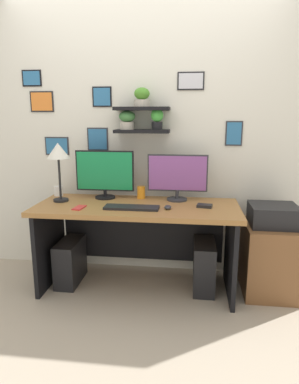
% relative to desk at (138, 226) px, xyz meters
% --- Properties ---
extents(ground_plane, '(8.00, 8.00, 0.00)m').
position_rel_desk_xyz_m(ground_plane, '(0.00, -0.06, -0.54)').
color(ground_plane, tan).
extents(back_wall_assembly, '(4.40, 0.24, 2.70)m').
position_rel_desk_xyz_m(back_wall_assembly, '(-0.00, 0.38, 0.81)').
color(back_wall_assembly, silver).
rests_on(back_wall_assembly, ground).
extents(desk, '(1.70, 0.68, 0.75)m').
position_rel_desk_xyz_m(desk, '(0.00, 0.00, 0.00)').
color(desk, '#9E6B38').
rests_on(desk, ground).
extents(monitor_left, '(0.53, 0.18, 0.43)m').
position_rel_desk_xyz_m(monitor_left, '(-0.33, 0.16, 0.43)').
color(monitor_left, black).
rests_on(monitor_left, desk).
extents(monitor_right, '(0.52, 0.18, 0.40)m').
position_rel_desk_xyz_m(monitor_right, '(0.33, 0.16, 0.42)').
color(monitor_right, '#2D2D33').
rests_on(monitor_right, desk).
extents(keyboard, '(0.44, 0.14, 0.02)m').
position_rel_desk_xyz_m(keyboard, '(-0.02, -0.17, 0.22)').
color(keyboard, black).
rests_on(keyboard, desk).
extents(computer_mouse, '(0.06, 0.09, 0.03)m').
position_rel_desk_xyz_m(computer_mouse, '(0.27, -0.15, 0.22)').
color(computer_mouse, '#2D2D33').
rests_on(computer_mouse, desk).
extents(desk_lamp, '(0.20, 0.20, 0.51)m').
position_rel_desk_xyz_m(desk_lamp, '(-0.68, -0.01, 0.62)').
color(desk_lamp, black).
rests_on(desk_lamp, desk).
extents(cell_phone, '(0.09, 0.15, 0.01)m').
position_rel_desk_xyz_m(cell_phone, '(-0.45, -0.21, 0.21)').
color(cell_phone, red).
rests_on(cell_phone, desk).
extents(coffee_mug, '(0.08, 0.08, 0.09)m').
position_rel_desk_xyz_m(coffee_mug, '(-0.78, 0.19, 0.25)').
color(coffee_mug, white).
rests_on(coffee_mug, desk).
extents(scissors_tray, '(0.13, 0.10, 0.02)m').
position_rel_desk_xyz_m(scissors_tray, '(0.56, -0.05, 0.22)').
color(scissors_tray, black).
rests_on(scissors_tray, desk).
extents(water_cup, '(0.07, 0.07, 0.11)m').
position_rel_desk_xyz_m(water_cup, '(0.00, 0.19, 0.26)').
color(water_cup, orange).
rests_on(water_cup, desk).
extents(drawer_cabinet, '(0.44, 0.50, 0.60)m').
position_rel_desk_xyz_m(drawer_cabinet, '(1.12, 0.01, -0.24)').
color(drawer_cabinet, brown).
rests_on(drawer_cabinet, ground).
extents(printer, '(0.38, 0.34, 0.17)m').
position_rel_desk_xyz_m(printer, '(1.12, 0.01, 0.14)').
color(printer, black).
rests_on(printer, drawer_cabinet).
extents(computer_tower_left, '(0.18, 0.40, 0.39)m').
position_rel_desk_xyz_m(computer_tower_left, '(-0.62, -0.03, -0.35)').
color(computer_tower_left, black).
rests_on(computer_tower_left, ground).
extents(computer_tower_right, '(0.18, 0.40, 0.43)m').
position_rel_desk_xyz_m(computer_tower_right, '(0.58, -0.01, -0.33)').
color(computer_tower_right, black).
rests_on(computer_tower_right, ground).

